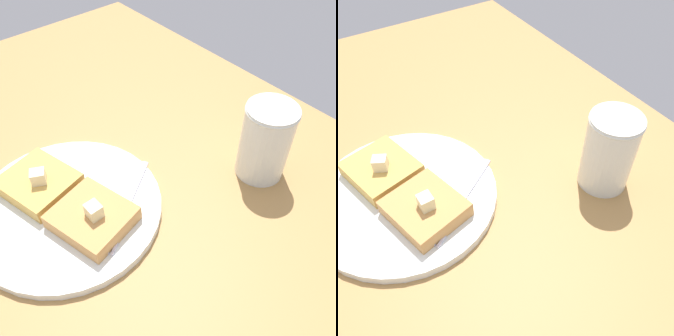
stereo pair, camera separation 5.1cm
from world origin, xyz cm
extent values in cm
cube|color=#A67B44|center=(0.00, 0.00, 1.02)|extent=(94.56, 94.56, 2.04)
cylinder|color=white|center=(4.96, 1.84, 2.67)|extent=(25.55, 25.55, 1.27)
torus|color=navy|center=(4.96, 1.84, 2.91)|extent=(25.55, 25.55, 0.80)
cube|color=gold|center=(0.18, 0.61, 4.43)|extent=(11.14, 10.46, 2.24)
cube|color=tan|center=(9.74, 3.06, 4.43)|extent=(11.14, 10.46, 2.24)
cube|color=beige|center=(0.88, 0.60, 6.51)|extent=(2.42, 2.50, 1.92)
cube|color=beige|center=(10.47, 3.13, 6.51)|extent=(1.96, 1.77, 1.92)
cube|color=silver|center=(8.47, 10.68, 3.49)|extent=(6.34, 8.79, 0.36)
cube|color=silver|center=(12.05, 5.38, 3.49)|extent=(3.39, 3.55, 0.36)
cube|color=silver|center=(14.41, 3.36, 3.49)|extent=(2.06, 2.83, 0.36)
cube|color=silver|center=(13.95, 3.05, 3.49)|extent=(2.06, 2.83, 0.36)
cube|color=silver|center=(13.50, 2.74, 3.49)|extent=(2.06, 2.83, 0.36)
cube|color=silver|center=(13.04, 2.43, 3.49)|extent=(2.06, 2.83, 0.36)
cylinder|color=#4C2007|center=(16.88, 27.60, 5.75)|extent=(6.52, 6.52, 7.43)
cylinder|color=silver|center=(16.88, 27.60, 7.84)|extent=(7.08, 7.08, 11.60)
torus|color=silver|center=(16.88, 27.60, 13.19)|extent=(7.30, 7.30, 0.50)
camera|label=1|loc=(37.51, -8.12, 43.19)|focal=40.00mm
camera|label=2|loc=(40.52, -4.05, 43.19)|focal=40.00mm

